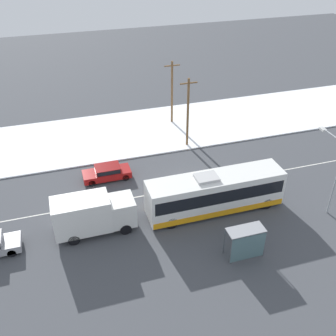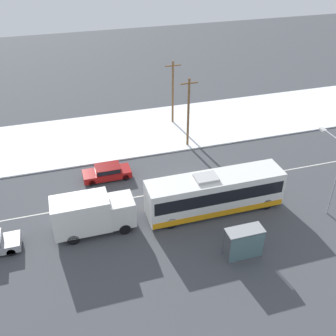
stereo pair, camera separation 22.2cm
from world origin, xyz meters
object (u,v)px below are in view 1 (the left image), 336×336
Objects in this scene: bus_shelter at (247,240)px; streetlamp at (333,164)px; utility_pole_roadside at (188,112)px; city_bus at (215,193)px; pedestrian_at_stop at (246,231)px; box_truck at (92,214)px; utility_pole_snowlot at (172,92)px; sedan_car at (107,172)px.

streetlamp is at bearing 20.23° from bus_shelter.
utility_pole_roadside reaches higher than bus_shelter.
pedestrian_at_stop is (0.70, -4.27, -0.65)m from city_bus.
streetlamp reaches higher than city_bus.
bus_shelter is (9.96, -5.98, -0.08)m from box_truck.
city_bus is at bearing -95.49° from utility_pole_snowlot.
bus_shelter reaches higher than pedestrian_at_stop.
utility_pole_roadside is at bearing 118.79° from streetlamp.
city_bus reaches higher than pedestrian_at_stop.
utility_pole_snowlot is at bearing 85.84° from bus_shelter.
sedan_car is 15.07m from bus_shelter.
bus_shelter is at bearing -116.60° from pedestrian_at_stop.
sedan_car is 0.67× the size of streetlamp.
utility_pole_roadside is at bearing -91.33° from utility_pole_snowlot.
utility_pole_snowlot is (0.90, 20.98, 2.82)m from pedestrian_at_stop.
box_truck is 20.24m from utility_pole_snowlot.
streetlamp is at bearing 12.58° from pedestrian_at_stop.
city_bus is 1.53× the size of utility_pole_snowlot.
utility_pole_snowlot is (1.63, 22.44, 2.22)m from bus_shelter.
utility_pole_snowlot reaches higher than box_truck.
utility_pole_snowlot is at bearing 87.53° from pedestrian_at_stop.
utility_pole_roadside is at bearing -157.80° from sedan_car.
utility_pole_snowlot is at bearing 84.51° from city_bus.
bus_shelter reaches higher than sedan_car.
utility_pole_roadside is at bearing 87.10° from pedestrian_at_stop.
pedestrian_at_stop is 0.26× the size of streetlamp.
box_truck is 7.36m from sedan_car.
streetlamp reaches higher than box_truck.
box_truck is at bearing -136.96° from utility_pole_roadside.
sedan_car is 0.59× the size of utility_pole_roadside.
utility_pole_roadside is 5.76m from utility_pole_snowlot.
pedestrian_at_stop is at bearing -92.47° from utility_pole_snowlot.
bus_shelter is at bearing 120.83° from sedan_car.
utility_pole_roadside reaches higher than streetlamp.
city_bus is 1.72× the size of streetlamp.
streetlamp is 15.30m from utility_pole_roadside.
pedestrian_at_stop is 21.19m from utility_pole_snowlot.
box_truck is 15.82m from utility_pole_roadside.
sedan_car is 14.24m from pedestrian_at_stop.
streetlamp is 0.89× the size of utility_pole_snowlot.
sedan_car is at bearing 126.34° from pedestrian_at_stop.
utility_pole_roadside is (-7.37, 13.41, -0.38)m from streetlamp.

